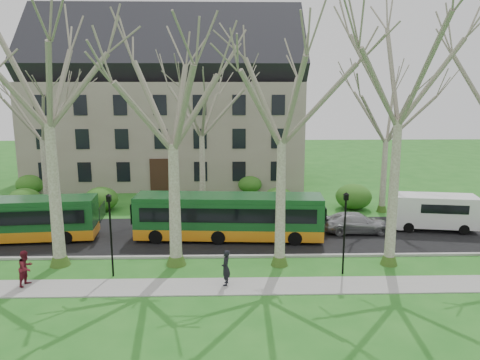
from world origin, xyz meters
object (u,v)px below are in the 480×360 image
object	(u,v)px
bus_lead	(5,219)
pedestrian_b	(26,268)
sedan	(357,223)
pedestrian_a	(226,268)
van_a	(433,212)
bus_follow	(229,216)

from	to	relation	value
bus_lead	pedestrian_b	world-z (taller)	bus_lead
sedan	pedestrian_a	size ratio (longest dim) A/B	2.58
sedan	van_a	xyz separation A→B (m)	(5.35, 0.52, 0.53)
pedestrian_a	pedestrian_b	xyz separation A→B (m)	(-9.81, 0.22, -0.00)
bus_follow	pedestrian_a	bearing A→B (deg)	-87.63
bus_follow	van_a	world-z (taller)	bus_follow
van_a	pedestrian_a	bearing A→B (deg)	-139.14
bus_follow	pedestrian_b	distance (m)	12.11
bus_follow	pedestrian_b	size ratio (longest dim) A/B	6.64
pedestrian_b	pedestrian_a	bearing A→B (deg)	-76.21
bus_lead	pedestrian_b	xyz separation A→B (m)	(4.12, -6.79, -0.51)
van_a	bus_follow	bearing A→B (deg)	-164.24
van_a	pedestrian_b	size ratio (longest dim) A/B	3.09
van_a	pedestrian_b	distance (m)	25.31
bus_follow	van_a	bearing A→B (deg)	10.20
bus_follow	pedestrian_a	size ratio (longest dim) A/B	6.63
bus_follow	bus_lead	bearing A→B (deg)	-176.06
bus_lead	sedan	world-z (taller)	bus_lead
bus_lead	pedestrian_b	distance (m)	7.96
bus_lead	van_a	bearing A→B (deg)	-1.69
sedan	pedestrian_b	size ratio (longest dim) A/B	2.58
van_a	pedestrian_b	world-z (taller)	van_a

